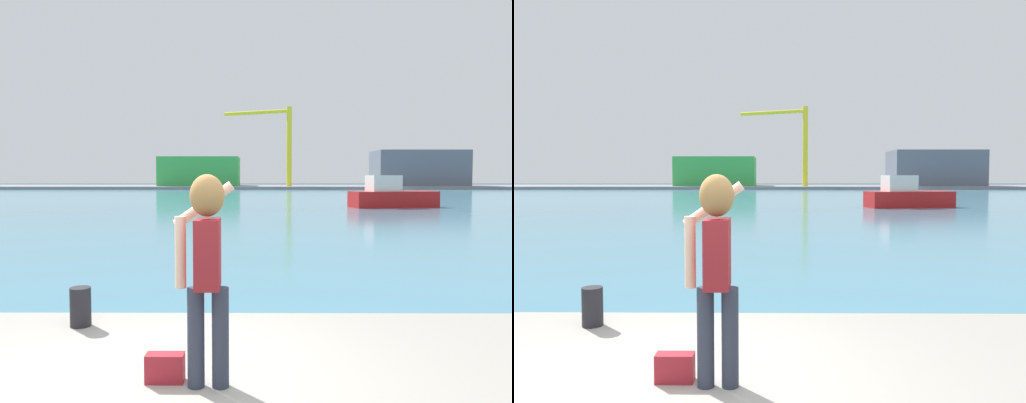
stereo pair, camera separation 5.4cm
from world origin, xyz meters
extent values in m
plane|color=#334751|center=(0.00, 50.00, 0.00)|extent=(220.00, 220.00, 0.00)
cube|color=teal|center=(0.00, 52.00, 0.01)|extent=(140.00, 100.00, 0.02)
cube|color=gray|center=(0.00, 92.00, 0.27)|extent=(140.00, 20.00, 0.54)
cylinder|color=#2D3342|center=(0.33, -0.11, 1.10)|extent=(0.14, 0.14, 0.82)
cylinder|color=#2D3342|center=(0.53, -0.11, 1.10)|extent=(0.14, 0.14, 0.82)
cube|color=maroon|center=(0.43, -0.11, 1.79)|extent=(0.21, 0.35, 0.56)
sphere|color=#E0B293|center=(0.43, -0.11, 2.25)|extent=(0.22, 0.22, 0.22)
ellipsoid|color=olive|center=(0.43, -0.13, 2.26)|extent=(0.28, 0.26, 0.34)
cylinder|color=#E0B293|center=(0.21, -0.11, 1.80)|extent=(0.09, 0.09, 0.58)
cylinder|color=#E0B293|center=(0.38, 0.11, 2.17)|extent=(0.53, 0.10, 0.40)
cube|color=black|center=(0.37, 0.23, 2.34)|extent=(0.01, 0.07, 0.14)
cube|color=maroon|center=(0.06, -0.02, 0.81)|extent=(0.32, 0.14, 0.24)
cylinder|color=black|center=(-1.21, 1.47, 0.91)|extent=(0.24, 0.24, 0.45)
cube|color=#B21919|center=(11.26, 33.02, 0.64)|extent=(6.93, 3.51, 1.23)
cube|color=silver|center=(10.45, 32.86, 1.87)|extent=(2.60, 2.12, 1.24)
cube|color=green|center=(-10.91, 91.82, 3.38)|extent=(15.55, 10.46, 5.67)
cube|color=slate|center=(32.36, 90.71, 3.99)|extent=(17.25, 9.55, 6.89)
cylinder|color=yellow|center=(6.58, 86.86, 8.06)|extent=(1.00, 1.00, 15.03)
cylinder|color=yellow|center=(0.33, 89.25, 14.77)|extent=(12.77, 5.44, 0.70)
camera|label=1|loc=(0.85, -3.93, 2.41)|focal=33.47mm
camera|label=2|loc=(0.90, -3.93, 2.41)|focal=33.47mm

